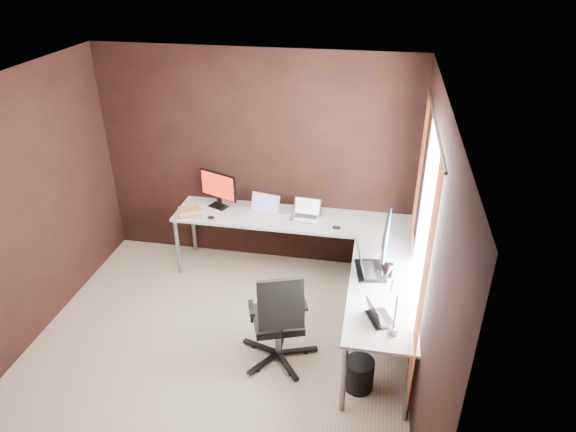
# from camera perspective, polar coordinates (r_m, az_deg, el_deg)

# --- Properties ---
(room) EXTENTS (3.60, 3.60, 2.50)m
(room) POSITION_cam_1_polar(r_m,az_deg,el_deg) (4.26, -4.68, -2.66)
(room) COLOR #C4B398
(room) RESTS_ON ground
(desk) EXTENTS (2.65, 2.25, 0.73)m
(desk) POSITION_cam_1_polar(r_m,az_deg,el_deg) (5.31, 3.50, -3.34)
(desk) COLOR silver
(desk) RESTS_ON ground
(drawer_pedestal) EXTENTS (0.42, 0.50, 0.60)m
(drawer_pedestal) POSITION_cam_1_polar(r_m,az_deg,el_deg) (5.58, 9.55, -6.59)
(drawer_pedestal) COLOR silver
(drawer_pedestal) RESTS_ON ground
(monitor_left) EXTENTS (0.46, 0.23, 0.42)m
(monitor_left) POSITION_cam_1_polar(r_m,az_deg,el_deg) (5.90, -7.76, 3.14)
(monitor_left) COLOR black
(monitor_left) RESTS_ON desk
(monitor_right) EXTENTS (0.17, 0.63, 0.52)m
(monitor_right) POSITION_cam_1_polar(r_m,az_deg,el_deg) (4.77, 10.76, -2.99)
(monitor_right) COLOR black
(monitor_right) RESTS_ON desk
(laptop_white) EXTENTS (0.38, 0.30, 0.23)m
(laptop_white) POSITION_cam_1_polar(r_m,az_deg,el_deg) (5.75, -2.76, 0.58)
(laptop_white) COLOR silver
(laptop_white) RESTS_ON desk
(laptop_silver) EXTENTS (0.33, 0.25, 0.21)m
(laptop_silver) POSITION_cam_1_polar(r_m,az_deg,el_deg) (5.70, 2.05, 0.28)
(laptop_silver) COLOR silver
(laptop_silver) RESTS_ON desk
(laptop_black_big) EXTENTS (0.32, 0.41, 0.25)m
(laptop_black_big) POSITION_cam_1_polar(r_m,az_deg,el_deg) (4.85, 8.74, -5.58)
(laptop_black_big) COLOR black
(laptop_black_big) RESTS_ON desk
(laptop_black_small) EXTENTS (0.27, 0.30, 0.17)m
(laptop_black_small) POSITION_cam_1_polar(r_m,az_deg,el_deg) (4.31, 9.94, -10.91)
(laptop_black_small) COLOR black
(laptop_black_small) RESTS_ON desk
(book_stack) EXTENTS (0.31, 0.28, 0.08)m
(book_stack) POSITION_cam_1_polar(r_m,az_deg,el_deg) (5.85, -10.84, 0.46)
(book_stack) COLOR #A08156
(book_stack) RESTS_ON desk
(mouse_left) EXTENTS (0.10, 0.07, 0.03)m
(mouse_left) POSITION_cam_1_polar(r_m,az_deg,el_deg) (5.74, -8.54, -0.17)
(mouse_left) COLOR black
(mouse_left) RESTS_ON desk
(mouse_corner) EXTENTS (0.10, 0.07, 0.04)m
(mouse_corner) POSITION_cam_1_polar(r_m,az_deg,el_deg) (5.51, 5.42, -1.28)
(mouse_corner) COLOR black
(mouse_corner) RESTS_ON desk
(desk_lamp) EXTENTS (0.19, 0.22, 0.57)m
(desk_lamp) POSITION_cam_1_polar(r_m,az_deg,el_deg) (4.06, 11.14, -8.19)
(desk_lamp) COLOR slate
(desk_lamp) RESTS_ON desk
(office_chair) EXTENTS (0.56, 0.60, 1.01)m
(office_chair) POSITION_cam_1_polar(r_m,az_deg,el_deg) (4.80, -1.05, -13.04)
(office_chair) COLOR black
(office_chair) RESTS_ON ground
(wastebasket) EXTENTS (0.33, 0.33, 0.29)m
(wastebasket) POSITION_cam_1_polar(r_m,az_deg,el_deg) (4.69, 7.91, -17.01)
(wastebasket) COLOR black
(wastebasket) RESTS_ON ground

